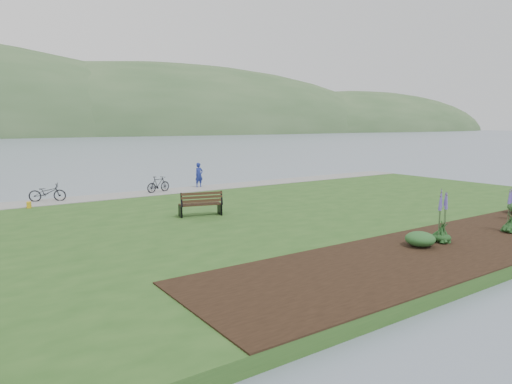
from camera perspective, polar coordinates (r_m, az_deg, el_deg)
ground at (r=22.79m, az=1.28°, el=-2.58°), size 600.00×600.00×0.00m
lawn at (r=21.19m, az=4.45°, el=-2.89°), size 34.00×20.00×0.40m
shoreline_path at (r=28.53m, az=-6.84°, el=0.45°), size 34.00×2.20×0.03m
garden_bed at (r=18.55m, az=27.50°, el=-4.80°), size 24.00×4.40×0.04m
far_hillside at (r=191.08m, az=-24.69°, el=6.42°), size 580.00×80.00×38.00m
park_bench at (r=19.95m, az=-6.91°, el=-1.43°), size 1.94×1.18×1.13m
person at (r=29.02m, az=-7.14°, el=2.38°), size 0.73×0.56×1.83m
bicycle_a at (r=25.87m, az=-24.63°, el=-0.06°), size 1.27×1.92×0.95m
bicycle_b at (r=27.31m, az=-12.12°, el=0.95°), size 0.86×1.65×0.96m
pannier at (r=24.37m, az=-26.51°, el=-1.44°), size 0.25×0.31×0.30m
echium_4 at (r=16.50m, az=22.31°, el=-2.92°), size 0.62×0.62×2.11m
shrub_0 at (r=15.81m, az=19.84°, el=-5.55°), size 0.96×0.96×0.48m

